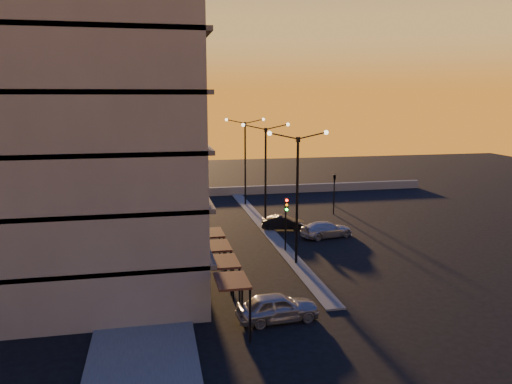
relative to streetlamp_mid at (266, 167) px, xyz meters
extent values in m
plane|color=black|center=(0.00, -10.00, -5.59)|extent=(120.00, 120.00, 0.00)
cube|color=#52524F|center=(-10.50, -6.00, -5.53)|extent=(5.00, 40.00, 0.12)
cube|color=#52524F|center=(0.00, 0.00, -5.53)|extent=(1.20, 36.00, 0.12)
cube|color=slate|center=(2.00, 16.00, -5.09)|extent=(44.00, 0.50, 1.00)
cylinder|color=slate|center=(-14.00, -8.00, 6.91)|extent=(14.00, 14.00, 25.00)
cube|color=slate|center=(-14.00, -13.00, 6.91)|extent=(14.00, 10.00, 25.00)
cylinder|color=black|center=(-14.00, -8.00, -3.99)|extent=(14.16, 14.16, 2.40)
cube|color=black|center=(-6.80, -12.00, -1.99)|extent=(0.15, 3.20, 1.20)
cylinder|color=black|center=(0.00, -10.00, -1.09)|extent=(0.18, 0.18, 9.00)
cube|color=black|center=(0.00, -10.00, 3.31)|extent=(0.25, 0.25, 0.35)
sphere|color=#FFE5B2|center=(-2.00, -10.00, 3.76)|extent=(0.32, 0.32, 0.32)
sphere|color=#FFE5B2|center=(2.00, -10.00, 3.76)|extent=(0.32, 0.32, 0.32)
cylinder|color=black|center=(0.00, 0.00, -1.09)|extent=(0.18, 0.18, 9.00)
cube|color=black|center=(0.00, 0.00, 3.31)|extent=(0.25, 0.25, 0.35)
sphere|color=#FFE5B2|center=(-2.00, 0.00, 3.76)|extent=(0.32, 0.32, 0.32)
sphere|color=#FFE5B2|center=(2.00, 0.00, 3.76)|extent=(0.32, 0.32, 0.32)
cylinder|color=black|center=(0.00, 10.00, -1.09)|extent=(0.18, 0.18, 9.00)
cube|color=black|center=(0.00, 10.00, 3.31)|extent=(0.25, 0.25, 0.35)
sphere|color=#FFE5B2|center=(-2.00, 10.00, 3.76)|extent=(0.32, 0.32, 0.32)
sphere|color=#FFE5B2|center=(2.00, 10.00, 3.76)|extent=(0.32, 0.32, 0.32)
cylinder|color=black|center=(0.00, -7.00, -3.99)|extent=(0.12, 0.12, 3.20)
cube|color=black|center=(0.00, -7.18, -1.84)|extent=(0.28, 0.16, 1.00)
sphere|color=#FF0C05|center=(0.00, -7.28, -1.49)|extent=(0.20, 0.20, 0.20)
sphere|color=orange|center=(0.00, -7.28, -1.84)|extent=(0.20, 0.20, 0.20)
sphere|color=#0CFF26|center=(0.00, -7.28, -2.19)|extent=(0.20, 0.20, 0.20)
cylinder|color=black|center=(8.00, 4.00, -4.19)|extent=(0.12, 0.12, 2.80)
imported|color=black|center=(8.00, 4.00, -2.39)|extent=(0.13, 0.16, 0.80)
cylinder|color=black|center=(9.50, 8.00, -4.19)|extent=(0.12, 0.12, 2.80)
imported|color=black|center=(9.50, 8.00, -2.39)|extent=(0.42, 1.99, 0.80)
imported|color=gray|center=(-3.50, -18.52, -4.84)|extent=(4.56, 2.14, 1.51)
imported|color=black|center=(1.50, -0.71, -4.95)|extent=(4.10, 2.20, 1.28)
imported|color=#ABADB3|center=(4.50, -3.75, -4.92)|extent=(4.89, 2.78, 1.34)
camera|label=1|loc=(-9.65, -42.69, 6.22)|focal=35.00mm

